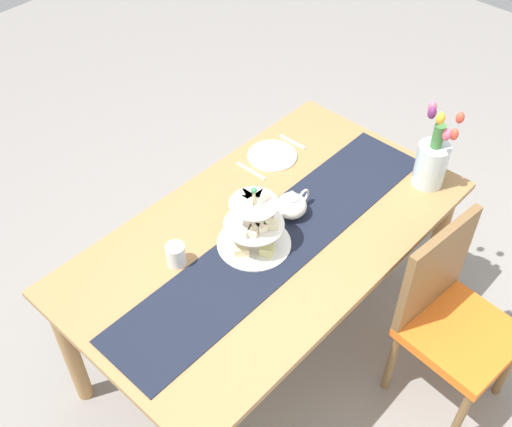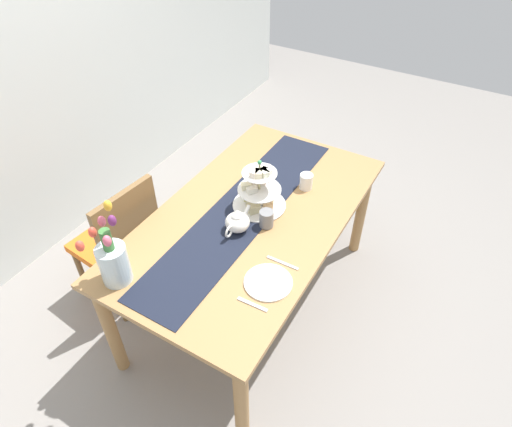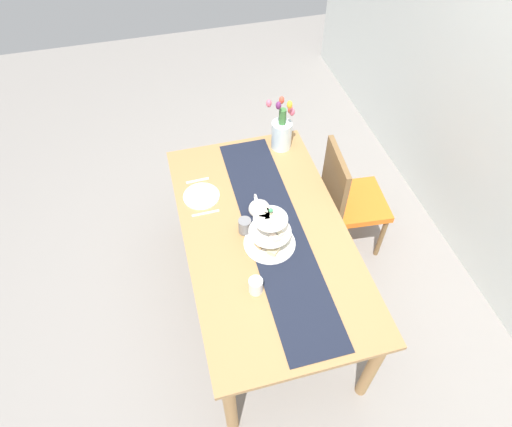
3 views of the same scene
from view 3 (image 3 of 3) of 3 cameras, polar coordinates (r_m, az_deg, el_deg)
The scene contains 12 objects.
ground_plane at distance 3.23m, azimuth 1.02°, elevation -10.74°, with size 8.00×8.00×0.00m, color gray.
dining_table at distance 2.68m, azimuth 1.22°, elevation -3.80°, with size 1.71×0.96×0.75m.
chair_left at distance 3.20m, azimuth 11.75°, elevation 2.11°, with size 0.46×0.46×0.91m.
table_runner at distance 2.61m, azimuth 2.44°, elevation -2.21°, with size 1.64×0.33×0.00m, color black.
tiered_cake_stand at distance 2.47m, azimuth 1.85°, elevation -2.45°, with size 0.30×0.30×0.30m.
teapot at distance 2.65m, azimuth 0.42°, elevation 0.72°, with size 0.24×0.13×0.14m.
tulip_vase at distance 3.06m, azimuth 3.34°, elevation 10.55°, with size 0.22×0.17×0.42m.
dinner_plate_left at distance 2.81m, azimuth -7.08°, elevation 2.24°, with size 0.23×0.23×0.01m, color white.
fork_left at distance 2.91m, azimuth -7.58°, elevation 4.25°, with size 0.02×0.15×0.01m, color silver.
knife_left at distance 2.71m, azimuth -6.54°, elevation 0.04°, with size 0.01×0.17×0.01m, color silver.
mug_grey at distance 2.57m, azimuth -1.45°, elevation -1.60°, with size 0.08×0.08×0.10m, color slate.
mug_white_text at distance 2.34m, azimuth -0.03°, elevation -9.32°, with size 0.08×0.08×0.10m, color white.
Camera 3 is at (1.53, -0.46, 2.81)m, focal length 30.92 mm.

